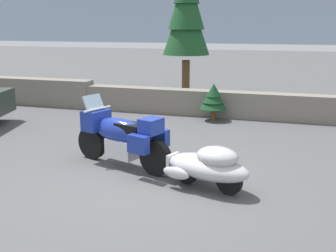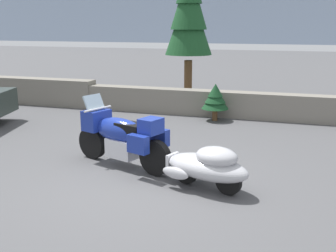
{
  "view_description": "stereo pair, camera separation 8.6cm",
  "coord_description": "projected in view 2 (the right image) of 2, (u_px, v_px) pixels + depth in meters",
  "views": [
    {
      "loc": [
        2.39,
        -6.38,
        2.67
      ],
      "look_at": [
        0.21,
        0.71,
        0.85
      ],
      "focal_mm": 44.09,
      "sensor_mm": 36.0,
      "label": 1
    },
    {
      "loc": [
        2.47,
        -6.36,
        2.67
      ],
      "look_at": [
        0.21,
        0.71,
        0.85
      ],
      "focal_mm": 44.09,
      "sensor_mm": 36.0,
      "label": 2
    }
  ],
  "objects": [
    {
      "name": "pine_sapling_near",
      "position": [
        215.0,
        98.0,
        11.72
      ],
      "size": [
        0.78,
        0.78,
        1.06
      ],
      "color": "brown",
      "rests_on": "ground"
    },
    {
      "name": "stone_guard_wall",
      "position": [
        213.0,
        102.0,
        12.42
      ],
      "size": [
        24.0,
        0.63,
        0.9
      ],
      "color": "slate",
      "rests_on": "ground"
    },
    {
      "name": "distant_ridgeline",
      "position": [
        294.0,
        1.0,
        93.89
      ],
      "size": [
        240.0,
        80.0,
        16.0
      ],
      "primitive_type": "cube",
      "color": "#8C9EB7",
      "rests_on": "ground"
    },
    {
      "name": "touring_motorcycle",
      "position": [
        121.0,
        135.0,
        7.89
      ],
      "size": [
        2.23,
        1.19,
        1.33
      ],
      "color": "black",
      "rests_on": "ground"
    },
    {
      "name": "ground_plane",
      "position": [
        144.0,
        181.0,
        7.25
      ],
      "size": [
        80.0,
        80.0,
        0.0
      ],
      "primitive_type": "plane",
      "color": "#4C4C4F"
    },
    {
      "name": "pine_tree_tall",
      "position": [
        189.0,
        9.0,
        13.93
      ],
      "size": [
        1.62,
        1.62,
        5.13
      ],
      "color": "brown",
      "rests_on": "ground"
    },
    {
      "name": "car_shaped_trailer",
      "position": [
        207.0,
        166.0,
        6.82
      ],
      "size": [
        2.2,
        1.16,
        0.76
      ],
      "color": "black",
      "rests_on": "ground"
    }
  ]
}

